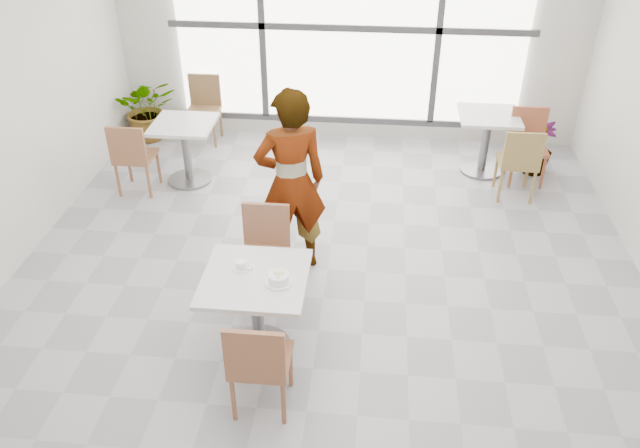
# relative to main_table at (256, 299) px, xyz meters

# --- Properties ---
(floor) EXTENTS (7.00, 7.00, 0.00)m
(floor) POSITION_rel_main_table_xyz_m (0.46, 0.70, -0.52)
(floor) COLOR #9E9EA5
(floor) RESTS_ON ground
(wall_back) EXTENTS (6.00, 0.00, 6.00)m
(wall_back) POSITION_rel_main_table_xyz_m (0.46, 4.20, 0.98)
(wall_back) COLOR silver
(wall_back) RESTS_ON ground
(window) EXTENTS (4.60, 0.07, 2.52)m
(window) POSITION_rel_main_table_xyz_m (0.46, 4.13, 0.98)
(window) COLOR white
(window) RESTS_ON ground
(main_table) EXTENTS (0.80, 0.80, 0.75)m
(main_table) POSITION_rel_main_table_xyz_m (0.00, 0.00, 0.00)
(main_table) COLOR silver
(main_table) RESTS_ON ground
(chair_near) EXTENTS (0.42, 0.42, 0.87)m
(chair_near) POSITION_rel_main_table_xyz_m (0.13, -0.63, -0.02)
(chair_near) COLOR #92583B
(chair_near) RESTS_ON ground
(chair_far) EXTENTS (0.42, 0.42, 0.87)m
(chair_far) POSITION_rel_main_table_xyz_m (-0.07, 0.76, -0.02)
(chair_far) COLOR #9A6448
(chair_far) RESTS_ON ground
(oatmeal_bowl) EXTENTS (0.21, 0.21, 0.10)m
(oatmeal_bowl) POSITION_rel_main_table_xyz_m (0.19, -0.06, 0.27)
(oatmeal_bowl) COLOR white
(oatmeal_bowl) RESTS_ON main_table
(coffee_cup) EXTENTS (0.16, 0.13, 0.07)m
(coffee_cup) POSITION_rel_main_table_xyz_m (-0.12, 0.09, 0.26)
(coffee_cup) COLOR white
(coffee_cup) RESTS_ON main_table
(person) EXTENTS (0.77, 0.63, 1.80)m
(person) POSITION_rel_main_table_xyz_m (0.11, 1.20, 0.38)
(person) COLOR black
(person) RESTS_ON ground
(bg_table_left) EXTENTS (0.70, 0.70, 0.75)m
(bg_table_left) POSITION_rel_main_table_xyz_m (-1.35, 2.75, -0.04)
(bg_table_left) COLOR silver
(bg_table_left) RESTS_ON ground
(bg_table_right) EXTENTS (0.70, 0.70, 0.75)m
(bg_table_right) POSITION_rel_main_table_xyz_m (2.18, 3.35, -0.04)
(bg_table_right) COLOR silver
(bg_table_right) RESTS_ON ground
(bg_chair_left_near) EXTENTS (0.42, 0.42, 0.87)m
(bg_chair_left_near) POSITION_rel_main_table_xyz_m (-1.87, 2.40, -0.02)
(bg_chair_left_near) COLOR #955E3D
(bg_chair_left_near) RESTS_ON ground
(bg_chair_left_far) EXTENTS (0.42, 0.42, 0.87)m
(bg_chair_left_far) POSITION_rel_main_table_xyz_m (-1.44, 3.94, -0.02)
(bg_chair_left_far) COLOR olive
(bg_chair_left_far) RESTS_ON ground
(bg_chair_right_near) EXTENTS (0.42, 0.42, 0.87)m
(bg_chair_right_near) POSITION_rel_main_table_xyz_m (2.46, 2.70, -0.02)
(bg_chair_right_near) COLOR olive
(bg_chair_right_near) RESTS_ON ground
(bg_chair_right_far) EXTENTS (0.42, 0.42, 0.87)m
(bg_chair_right_far) POSITION_rel_main_table_xyz_m (2.64, 3.22, -0.02)
(bg_chair_right_far) COLOR #9F5336
(bg_chair_right_far) RESTS_ON ground
(plant_left) EXTENTS (0.96, 0.89, 0.86)m
(plant_left) POSITION_rel_main_table_xyz_m (-2.19, 3.87, -0.09)
(plant_left) COLOR #42833E
(plant_left) RESTS_ON ground
(plant_right) EXTENTS (0.40, 0.40, 0.68)m
(plant_right) POSITION_rel_main_table_xyz_m (2.80, 3.38, -0.18)
(plant_right) COLOR #608349
(plant_right) RESTS_ON ground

